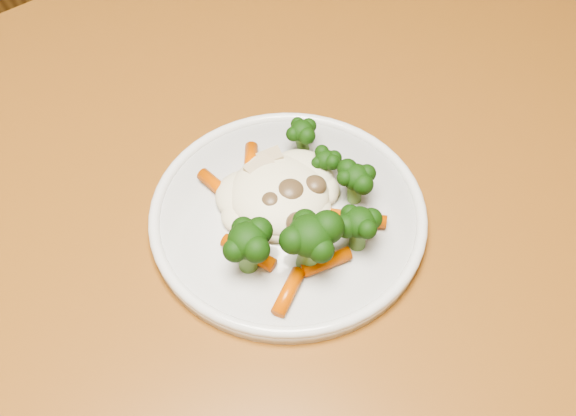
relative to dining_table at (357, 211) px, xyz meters
name	(u,v)px	position (x,y,z in m)	size (l,w,h in m)	color
dining_table	(357,211)	(0.00, 0.00, 0.00)	(1.31, 0.94, 0.75)	#935822
plate	(288,217)	(-0.11, -0.03, 0.10)	(0.24, 0.24, 0.01)	silver
meal	(294,208)	(-0.11, -0.04, 0.13)	(0.16, 0.17, 0.05)	#FDF2CA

